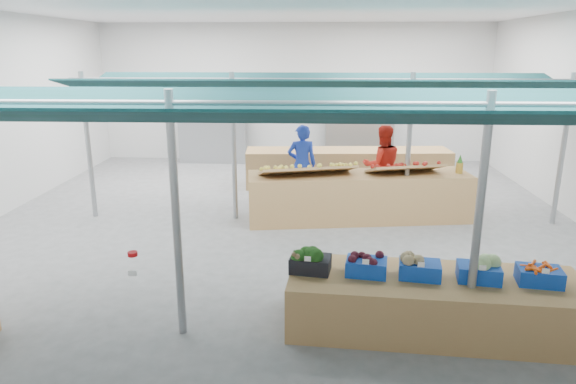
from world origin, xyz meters
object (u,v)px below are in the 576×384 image
(vendor_right, at_px, (382,165))
(veg_counter, at_px, (434,304))
(crate_stack, at_px, (492,309))
(vendor_left, at_px, (302,165))
(fruit_counter, at_px, (359,197))

(vendor_right, bearing_deg, veg_counter, 82.34)
(veg_counter, distance_m, vendor_right, 5.47)
(crate_stack, relative_size, vendor_left, 0.36)
(veg_counter, xyz_separation_m, fruit_counter, (-0.58, 4.34, 0.13))
(crate_stack, xyz_separation_m, vendor_right, (-0.68, 5.50, 0.58))
(crate_stack, height_order, vendor_right, vendor_right)
(crate_stack, height_order, vendor_left, vendor_left)
(fruit_counter, xyz_separation_m, vendor_left, (-1.20, 1.10, 0.42))
(fruit_counter, height_order, vendor_right, vendor_right)
(veg_counter, relative_size, fruit_counter, 0.80)
(vendor_left, height_order, vendor_right, same)
(veg_counter, distance_m, vendor_left, 5.75)
(vendor_left, xyz_separation_m, vendor_right, (1.80, 0.00, 0.00))
(fruit_counter, relative_size, crate_stack, 7.04)
(vendor_left, bearing_deg, fruit_counter, 130.07)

